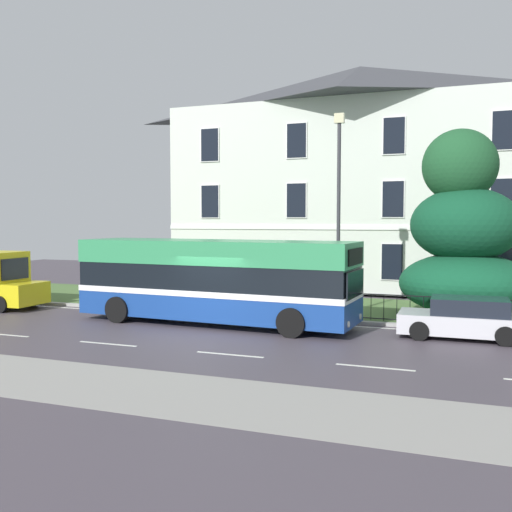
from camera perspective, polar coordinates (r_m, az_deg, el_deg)
ground_plane at (r=19.62m, az=-4.60°, el=-7.43°), size 60.00×56.00×0.18m
georgian_townhouse at (r=32.55m, az=10.23°, el=7.85°), size 19.45×8.52×12.07m
iron_verge_railing at (r=21.64m, az=4.81°, el=-4.70°), size 15.97×0.04×0.97m
evergreen_tree at (r=22.93m, az=20.08°, el=1.37°), size 4.90×4.90×7.05m
single_decker_bus at (r=20.62m, az=-4.08°, el=-2.39°), size 10.37×3.17×3.01m
parked_hatchback_00 at (r=19.28m, az=20.02°, el=-5.90°), size 3.86×1.80×1.30m
street_lamp_post at (r=21.76m, az=8.25°, el=5.34°), size 0.36×0.24×7.59m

